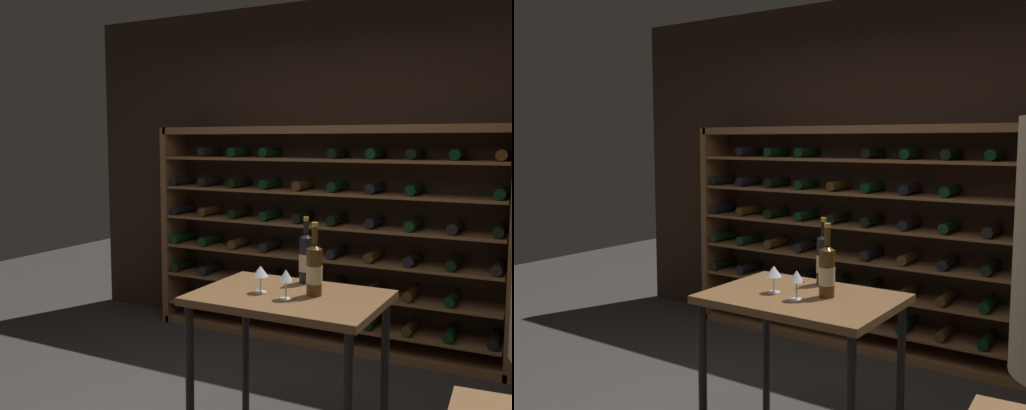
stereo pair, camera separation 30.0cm
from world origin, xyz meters
TOP-DOWN VIEW (x-y plane):
  - back_wall at (0.00, 2.18)m, footprint 5.01×0.10m
  - wine_rack at (-0.14, 1.97)m, footprint 2.93×0.32m
  - tasting_table at (0.36, 0.33)m, footprint 0.95×0.68m
  - wine_bottle_gold_foil at (0.48, 0.36)m, footprint 0.08×0.08m
  - wine_bottle_red_label at (0.34, 0.58)m, footprint 0.08×0.08m
  - wine_glass_stemmed_left at (0.22, 0.28)m, footprint 0.08×0.08m
  - wine_glass_stemmed_right at (0.39, 0.23)m, footprint 0.08×0.08m

SIDE VIEW (x-z plane):
  - tasting_table at x=0.36m, z-range 0.32..1.18m
  - wine_rack at x=-0.14m, z-range -0.01..1.74m
  - wine_glass_stemmed_left at x=0.22m, z-range 0.89..1.03m
  - wine_glass_stemmed_right at x=0.39m, z-range 0.89..1.04m
  - wine_bottle_gold_foil at x=0.48m, z-range 0.80..1.18m
  - wine_bottle_red_label at x=0.34m, z-range 0.81..1.18m
  - back_wall at x=0.00m, z-range 0.00..2.76m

